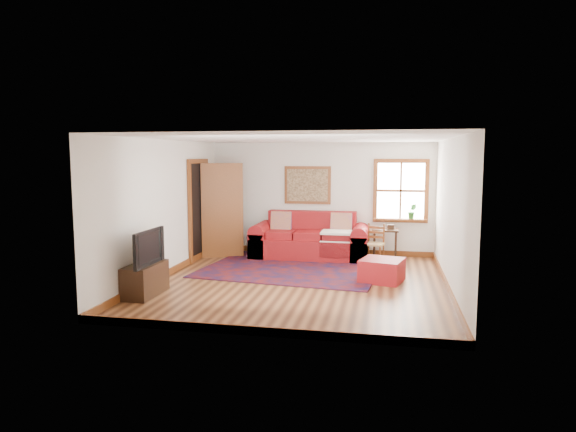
% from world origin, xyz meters
% --- Properties ---
extents(ground, '(5.50, 5.50, 0.00)m').
position_xyz_m(ground, '(0.00, 0.00, 0.00)').
color(ground, '#452312').
rests_on(ground, ground).
extents(room_envelope, '(5.04, 5.54, 2.52)m').
position_xyz_m(room_envelope, '(0.00, 0.02, 1.65)').
color(room_envelope, silver).
rests_on(room_envelope, ground).
extents(window, '(1.18, 0.20, 1.38)m').
position_xyz_m(window, '(1.78, 2.70, 1.31)').
color(window, white).
rests_on(window, ground).
extents(doorway, '(0.89, 1.08, 2.14)m').
position_xyz_m(doorway, '(-2.21, 1.78, 1.07)').
color(doorway, black).
rests_on(doorway, ground).
extents(framed_artwork, '(1.05, 0.07, 0.85)m').
position_xyz_m(framed_artwork, '(-0.30, 2.71, 1.55)').
color(framed_artwork, brown).
rests_on(framed_artwork, ground).
extents(persian_rug, '(3.64, 3.05, 0.02)m').
position_xyz_m(persian_rug, '(-0.32, 1.06, 0.01)').
color(persian_rug, '#590F0C').
rests_on(persian_rug, ground).
extents(red_leather_sofa, '(2.52, 1.04, 0.98)m').
position_xyz_m(red_leather_sofa, '(-0.16, 2.26, 0.33)').
color(red_leather_sofa, maroon).
rests_on(red_leather_sofa, ground).
extents(red_ottoman, '(0.84, 0.84, 0.40)m').
position_xyz_m(red_ottoman, '(1.41, 0.37, 0.20)').
color(red_ottoman, maroon).
rests_on(red_ottoman, ground).
extents(side_table, '(0.55, 0.41, 0.66)m').
position_xyz_m(side_table, '(1.44, 2.31, 0.54)').
color(side_table, '#321D10').
rests_on(side_table, ground).
extents(ladder_back_chair, '(0.45, 0.44, 0.81)m').
position_xyz_m(ladder_back_chair, '(1.24, 1.91, 0.43)').
color(ladder_back_chair, tan).
rests_on(ladder_back_chair, ground).
extents(media_cabinet, '(0.41, 0.91, 0.50)m').
position_xyz_m(media_cabinet, '(-2.28, -1.27, 0.25)').
color(media_cabinet, '#321D10').
rests_on(media_cabinet, ground).
extents(television, '(0.13, 0.97, 0.56)m').
position_xyz_m(television, '(-2.26, -1.33, 0.78)').
color(television, black).
rests_on(television, media_cabinet).
extents(candle_hurricane, '(0.12, 0.12, 0.18)m').
position_xyz_m(candle_hurricane, '(-2.23, -0.89, 0.59)').
color(candle_hurricane, silver).
rests_on(candle_hurricane, media_cabinet).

